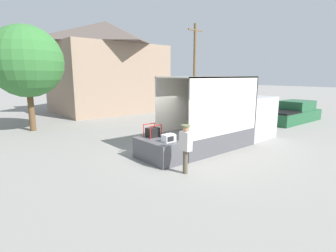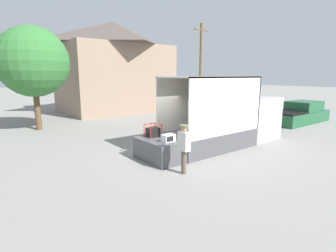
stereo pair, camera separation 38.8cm
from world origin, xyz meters
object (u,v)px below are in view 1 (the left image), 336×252
at_px(box_truck, 230,123).
at_px(pickup_truck_green, 293,113).
at_px(portable_generator, 153,132).
at_px(utility_pole, 195,67).
at_px(microwave, 169,138).
at_px(street_tree, 27,62).
at_px(worker_person, 186,144).

height_order(box_truck, pickup_truck_green, box_truck).
relative_size(portable_generator, utility_pole, 0.07).
xyz_separation_m(microwave, utility_pole, (11.94, 10.44, 3.23)).
distance_m(microwave, street_tree, 11.05).
bearing_deg(portable_generator, worker_person, -97.15).
height_order(box_truck, microwave, box_truck).
distance_m(microwave, utility_pole, 16.19).
bearing_deg(microwave, portable_generator, 89.08).
relative_size(box_truck, portable_generator, 11.32).
relative_size(pickup_truck_green, utility_pole, 0.68).
bearing_deg(utility_pole, portable_generator, -141.81).
height_order(pickup_truck_green, utility_pole, utility_pole).
height_order(box_truck, utility_pole, utility_pole).
height_order(portable_generator, utility_pole, utility_pole).
distance_m(pickup_truck_green, utility_pole, 9.89).
height_order(box_truck, worker_person, box_truck).
height_order(microwave, worker_person, worker_person).
bearing_deg(portable_generator, microwave, -90.92).
xyz_separation_m(worker_person, utility_pole, (12.22, 11.69, 3.17)).
distance_m(box_truck, street_tree, 12.53).
bearing_deg(microwave, street_tree, 104.26).
bearing_deg(pickup_truck_green, box_truck, -174.60).
bearing_deg(pickup_truck_green, microwave, -174.25).
relative_size(microwave, worker_person, 0.28).
xyz_separation_m(portable_generator, worker_person, (-0.29, -2.31, 0.00)).
bearing_deg(utility_pole, street_tree, -179.23).
height_order(pickup_truck_green, street_tree, street_tree).
bearing_deg(utility_pole, microwave, -138.84).
height_order(utility_pole, street_tree, utility_pole).
height_order(microwave, pickup_truck_green, pickup_truck_green).
bearing_deg(portable_generator, pickup_truck_green, 1.19).
distance_m(box_truck, worker_person, 5.18).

